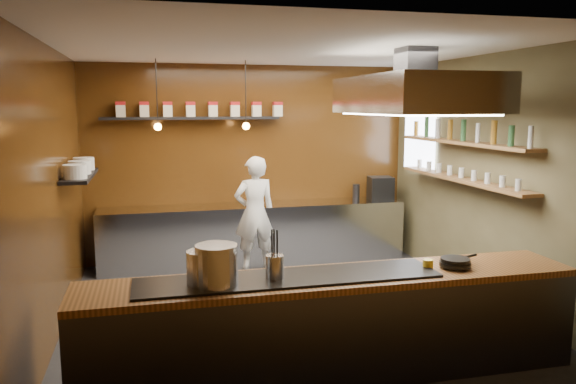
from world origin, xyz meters
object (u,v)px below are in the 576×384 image
object	(u,v)px
stockpot_large	(216,265)
chef	(255,213)
extractor_hood	(414,94)
stockpot_small	(205,268)
espresso_machine	(380,188)

from	to	relation	value
stockpot_large	chef	bearing A→B (deg)	74.73
extractor_hood	stockpot_small	distance (m)	3.06
extractor_hood	stockpot_small	world-z (taller)	extractor_hood
stockpot_large	chef	xyz separation A→B (m)	(0.96, 3.52, -0.28)
extractor_hood	chef	world-z (taller)	extractor_hood
stockpot_large	espresso_machine	bearing A→B (deg)	51.47
stockpot_small	extractor_hood	bearing A→B (deg)	27.05
espresso_machine	stockpot_small	bearing A→B (deg)	-122.22
stockpot_small	chef	xyz separation A→B (m)	(1.05, 3.47, -0.25)
stockpot_small	stockpot_large	bearing A→B (deg)	-31.65
espresso_machine	extractor_hood	bearing A→B (deg)	-98.50
stockpot_large	stockpot_small	bearing A→B (deg)	148.35
extractor_hood	stockpot_large	distance (m)	3.00
extractor_hood	stockpot_small	xyz separation A→B (m)	(-2.41, -1.23, -1.43)
extractor_hood	stockpot_large	bearing A→B (deg)	-151.05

